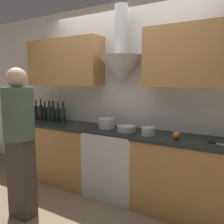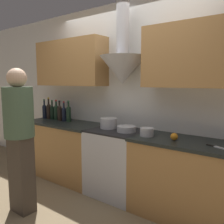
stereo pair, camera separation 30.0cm
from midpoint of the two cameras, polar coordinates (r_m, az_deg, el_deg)
ground_plane at (r=3.17m, az=0.01°, el=-21.26°), size 12.00×12.00×0.00m
wall_back at (r=3.31m, az=5.99°, el=6.50°), size 8.40×0.60×2.60m
counter_left at (r=3.86m, az=-8.97°, el=-8.87°), size 1.33×0.62×0.88m
counter_right at (r=2.89m, az=19.64°, el=-14.96°), size 1.13×0.62×0.88m
stove_range at (r=3.25m, az=3.81°, el=-11.92°), size 0.71×0.60×0.88m
wine_bottle_0 at (r=4.21m, az=-14.01°, el=0.33°), size 0.07×0.07×0.33m
wine_bottle_1 at (r=4.14m, az=-12.99°, el=0.40°), size 0.08×0.08×0.36m
wine_bottle_2 at (r=4.08m, az=-12.16°, el=0.07°), size 0.07×0.07×0.32m
wine_bottle_3 at (r=4.01m, az=-11.19°, el=0.11°), size 0.08×0.08×0.33m
wine_bottle_4 at (r=3.91m, az=-10.37°, el=-0.07°), size 0.07×0.07×0.33m
wine_bottle_5 at (r=3.84m, az=-9.30°, el=-0.29°), size 0.07×0.07×0.32m
wine_bottle_6 at (r=3.78m, az=-8.17°, el=-0.26°), size 0.08×0.08×0.33m
stock_pot at (r=3.23m, az=1.84°, el=-2.72°), size 0.23×0.23×0.14m
mixing_bowl at (r=3.03m, az=6.32°, el=-4.08°), size 0.24×0.24×0.07m
orange_fruit at (r=2.71m, az=17.85°, el=-5.69°), size 0.08×0.08×0.08m
saucepan at (r=2.83m, az=11.41°, el=-4.75°), size 0.16×0.16×0.10m
chefs_knife at (r=2.60m, az=27.14°, el=-7.56°), size 0.23×0.10×0.01m
person_foreground_left at (r=2.84m, az=-18.57°, el=-5.08°), size 0.33×0.33×1.66m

